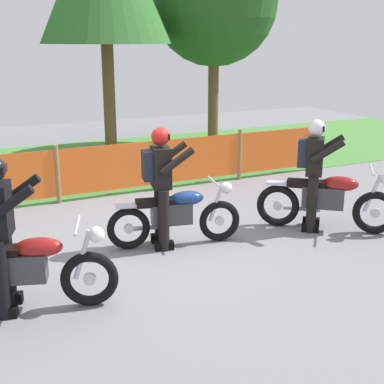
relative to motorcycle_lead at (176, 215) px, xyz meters
The scene contains 10 objects.
ground 0.48m from the motorcycle_lead, 118.44° to the left, with size 24.00×24.00×0.02m, color gray.
grass_verge 5.58m from the motorcycle_lead, 90.79° to the left, with size 24.00×5.60×0.01m, color #4C8C3D.
barrier_fence 2.77m from the motorcycle_lead, 91.59° to the left, with size 9.47×0.08×1.05m.
tree_near_right 8.07m from the motorcycle_lead, 57.20° to the left, with size 3.26×3.26×5.38m.
motorcycle_lead is the anchor object (origin of this frame).
motorcycle_trailing 2.45m from the motorcycle_lead, 155.89° to the right, with size 1.92×0.86×0.95m.
motorcycle_third 2.36m from the motorcycle_lead, 11.29° to the right, with size 1.66×1.46×0.99m.
rider_lead 0.55m from the motorcycle_lead, 167.88° to the left, with size 0.75×0.63×1.69m.
rider_trailing 2.64m from the motorcycle_lead, 158.79° to the right, with size 0.68×0.67×1.69m.
rider_third 2.23m from the motorcycle_lead, ahead, with size 0.78×0.75×1.69m.
Camera 1 is at (-2.91, -6.62, 2.82)m, focal length 50.05 mm.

